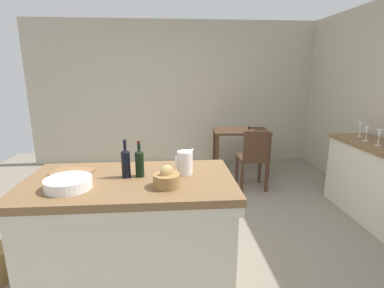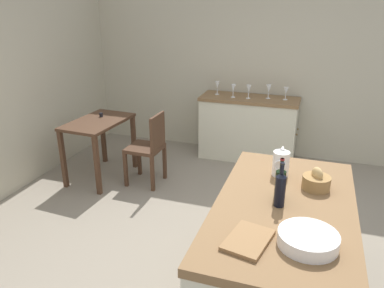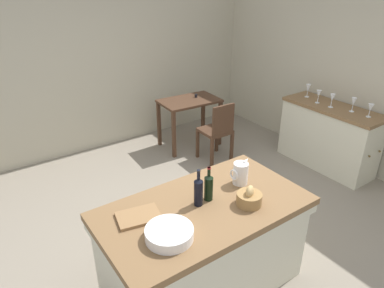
{
  "view_description": "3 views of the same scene",
  "coord_description": "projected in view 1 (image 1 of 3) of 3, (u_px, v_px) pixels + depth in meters",
  "views": [
    {
      "loc": [
        -0.15,
        -2.88,
        1.7
      ],
      "look_at": [
        0.11,
        0.28,
        0.91
      ],
      "focal_mm": 27.09,
      "sensor_mm": 36.0,
      "label": 1
    },
    {
      "loc": [
        -2.79,
        -0.75,
        2.16
      ],
      "look_at": [
        0.1,
        0.22,
        0.99
      ],
      "focal_mm": 35.19,
      "sensor_mm": 36.0,
      "label": 2
    },
    {
      "loc": [
        -1.86,
        -2.45,
        2.53
      ],
      "look_at": [
        -0.03,
        0.16,
        0.96
      ],
      "focal_mm": 32.83,
      "sensor_mm": 36.0,
      "label": 3
    }
  ],
  "objects": [
    {
      "name": "wine_glass_middle",
      "position": [
        380.0,
        134.0,
        3.24
      ],
      "size": [
        0.07,
        0.07,
        0.19
      ],
      "color": "white",
      "rests_on": "side_cabinet"
    },
    {
      "name": "pitcher",
      "position": [
        185.0,
        162.0,
        2.44
      ],
      "size": [
        0.17,
        0.13,
        0.24
      ],
      "color": "white",
      "rests_on": "island_table"
    },
    {
      "name": "wine_bottle_dark",
      "position": [
        140.0,
        162.0,
        2.37
      ],
      "size": [
        0.07,
        0.07,
        0.3
      ],
      "color": "black",
      "rests_on": "island_table"
    },
    {
      "name": "wine_bottle_amber",
      "position": [
        126.0,
        162.0,
        2.35
      ],
      "size": [
        0.07,
        0.07,
        0.32
      ],
      "color": "black",
      "rests_on": "island_table"
    },
    {
      "name": "side_cabinet",
      "position": [
        377.0,
        182.0,
        3.37
      ],
      "size": [
        0.52,
        1.37,
        0.9
      ],
      "color": "brown",
      "rests_on": "ground"
    },
    {
      "name": "wine_glass_far_right",
      "position": [
        361.0,
        127.0,
        3.69
      ],
      "size": [
        0.07,
        0.07,
        0.19
      ],
      "color": "white",
      "rests_on": "side_cabinet"
    },
    {
      "name": "wash_bowl",
      "position": [
        68.0,
        183.0,
        2.14
      ],
      "size": [
        0.34,
        0.34,
        0.08
      ],
      "primitive_type": "cylinder",
      "color": "white",
      "rests_on": "island_table"
    },
    {
      "name": "wall_back",
      "position": [
        177.0,
        94.0,
        5.41
      ],
      "size": [
        5.32,
        0.12,
        2.6
      ],
      "primitive_type": "cube",
      "color": "#B2AA93",
      "rests_on": "ground"
    },
    {
      "name": "bread_basket",
      "position": [
        167.0,
        179.0,
        2.17
      ],
      "size": [
        0.2,
        0.2,
        0.17
      ],
      "color": "olive",
      "rests_on": "island_table"
    },
    {
      "name": "wooden_chair",
      "position": [
        253.0,
        157.0,
        4.23
      ],
      "size": [
        0.41,
        0.41,
        0.9
      ],
      "color": "#472D1E",
      "rests_on": "ground"
    },
    {
      "name": "writing_desk",
      "position": [
        241.0,
        137.0,
        4.84
      ],
      "size": [
        0.93,
        0.62,
        0.81
      ],
      "color": "#472D1E",
      "rests_on": "ground"
    },
    {
      "name": "island_table",
      "position": [
        132.0,
        223.0,
        2.44
      ],
      "size": [
        1.69,
        0.93,
        0.86
      ],
      "color": "brown",
      "rests_on": "ground"
    },
    {
      "name": "wine_glass_right",
      "position": [
        367.0,
        131.0,
        3.45
      ],
      "size": [
        0.07,
        0.07,
        0.18
      ],
      "color": "white",
      "rests_on": "side_cabinet"
    },
    {
      "name": "ground_plane",
      "position": [
        185.0,
        230.0,
        3.21
      ],
      "size": [
        6.76,
        6.76,
        0.0
      ],
      "primitive_type": "plane",
      "color": "gray"
    },
    {
      "name": "cutting_board",
      "position": [
        73.0,
        172.0,
        2.46
      ],
      "size": [
        0.36,
        0.28,
        0.02
      ],
      "primitive_type": "cube",
      "rotation": [
        0.0,
        0.0,
        -0.21
      ],
      "color": "olive",
      "rests_on": "island_table"
    }
  ]
}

